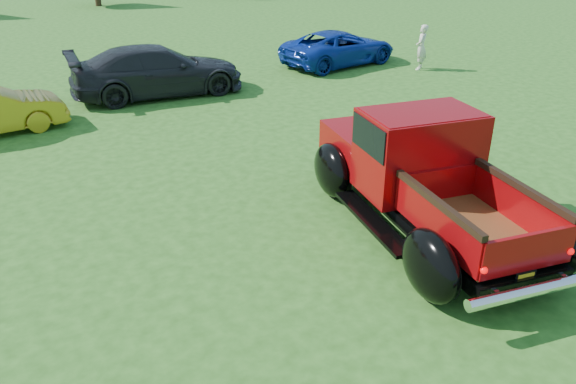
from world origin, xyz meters
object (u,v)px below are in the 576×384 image
object	(u,v)px
pickup_truck	(416,170)
show_car_blue	(339,48)
spectator	(421,47)
show_car_grey	(158,71)

from	to	relation	value
pickup_truck	show_car_blue	bearing A→B (deg)	72.64
spectator	pickup_truck	bearing A→B (deg)	6.42
pickup_truck	show_car_blue	xyz separation A→B (m)	(6.36, 9.98, -0.33)
show_car_blue	spectator	distance (m)	2.92
pickup_truck	spectator	bearing A→B (deg)	58.38
show_car_blue	spectator	bearing A→B (deg)	-141.56
pickup_truck	show_car_grey	size ratio (longest dim) A/B	1.12
spectator	show_car_grey	bearing A→B (deg)	-50.50
pickup_truck	show_car_grey	xyz separation A→B (m)	(-0.64, 9.97, -0.21)
show_car_grey	show_car_blue	distance (m)	7.00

